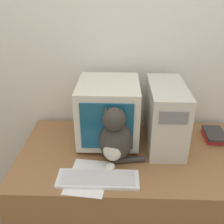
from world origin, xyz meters
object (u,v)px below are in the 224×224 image
(crt_monitor, at_px, (109,111))
(pen, at_px, (79,171))
(computer_tower, at_px, (165,116))
(keyboard, at_px, (98,179))
(cat, at_px, (115,138))
(book_stack, at_px, (214,135))

(crt_monitor, relative_size, pen, 2.89)
(computer_tower, distance_m, keyboard, 0.58)
(computer_tower, distance_m, cat, 0.37)
(keyboard, relative_size, pen, 3.05)
(computer_tower, bearing_deg, cat, -148.27)
(computer_tower, bearing_deg, keyboard, -136.21)
(book_stack, bearing_deg, crt_monitor, -177.97)
(cat, relative_size, pen, 2.44)
(book_stack, distance_m, pen, 0.94)
(keyboard, bearing_deg, book_stack, 30.31)
(keyboard, xyz_separation_m, cat, (0.09, 0.19, 0.14))
(crt_monitor, distance_m, book_stack, 0.74)
(book_stack, bearing_deg, computer_tower, -170.71)
(book_stack, bearing_deg, cat, -159.41)
(book_stack, xyz_separation_m, pen, (-0.87, -0.37, -0.02))
(crt_monitor, bearing_deg, book_stack, 2.03)
(keyboard, distance_m, pen, 0.13)
(computer_tower, xyz_separation_m, cat, (-0.31, -0.19, -0.05))
(cat, xyz_separation_m, pen, (-0.20, -0.12, -0.14))
(crt_monitor, distance_m, cat, 0.24)
(cat, height_order, book_stack, cat)
(pen, bearing_deg, crt_monitor, 66.02)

